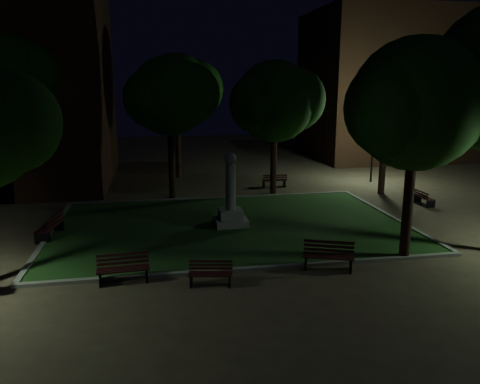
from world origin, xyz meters
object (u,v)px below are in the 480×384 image
(bench_left_side, at_px, (51,227))
(bench_west_near, at_px, (123,269))
(bench_far_side, at_px, (274,181))
(bench_near_right, at_px, (328,256))
(bench_right_side, at_px, (423,198))
(monument, at_px, (231,205))
(bench_near_left, at_px, (211,274))

(bench_left_side, bearing_deg, bench_west_near, 41.09)
(bench_left_side, relative_size, bench_far_side, 1.23)
(bench_near_right, xyz_separation_m, bench_right_side, (7.98, 7.31, -0.08))
(monument, relative_size, bench_near_left, 2.23)
(bench_left_side, distance_m, bench_right_side, 18.03)
(bench_near_left, height_order, bench_left_side, bench_left_side)
(monument, distance_m, bench_near_right, 5.97)
(bench_right_side, bearing_deg, monument, 99.55)
(bench_near_right, relative_size, bench_far_side, 1.19)
(bench_left_side, bearing_deg, bench_near_left, 54.39)
(bench_west_near, bearing_deg, bench_near_left, -19.01)
(monument, xyz_separation_m, bench_near_left, (-1.62, -5.99, -0.60))
(bench_near_right, xyz_separation_m, bench_far_side, (1.45, 12.89, -0.05))
(bench_near_right, relative_size, bench_left_side, 0.97)
(bench_near_right, relative_size, bench_west_near, 1.08)
(bench_near_left, height_order, bench_right_side, bench_right_side)
(bench_far_side, bearing_deg, bench_left_side, 36.11)
(bench_near_right, bearing_deg, bench_right_side, 63.95)
(monument, height_order, bench_near_left, monument)
(bench_left_side, bearing_deg, bench_right_side, 105.74)
(bench_west_near, distance_m, bench_right_side, 16.39)
(bench_near_right, bearing_deg, bench_near_left, -150.53)
(bench_left_side, bearing_deg, bench_near_right, 71.42)
(bench_near_left, height_order, bench_west_near, bench_west_near)
(bench_near_left, xyz_separation_m, bench_near_right, (4.09, 0.57, 0.08))
(bench_near_left, xyz_separation_m, bench_west_near, (-2.68, 0.73, 0.07))
(bench_near_left, height_order, bench_far_side, bench_far_side)
(bench_right_side, bearing_deg, bench_near_left, 122.44)
(bench_right_side, distance_m, bench_far_side, 8.59)
(monument, xyz_separation_m, bench_far_side, (3.92, 7.47, -0.57))
(bench_near_right, bearing_deg, bench_west_near, -159.89)
(bench_far_side, bearing_deg, bench_west_near, 59.02)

